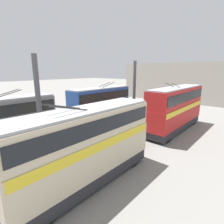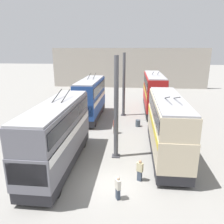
{
  "view_description": "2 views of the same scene",
  "coord_description": "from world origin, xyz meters",
  "px_view_note": "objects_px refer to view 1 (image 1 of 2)",
  "views": [
    {
      "loc": [
        -1.64,
        -12.15,
        7.28
      ],
      "look_at": [
        11.82,
        -0.24,
        2.99
      ],
      "focal_mm": 28.0,
      "sensor_mm": 36.0,
      "label": 1
    },
    {
      "loc": [
        -12.7,
        -1.4,
        8.85
      ],
      "look_at": [
        10.19,
        0.97,
        2.17
      ],
      "focal_mm": 35.0,
      "sensor_mm": 36.0,
      "label": 2
    }
  ],
  "objects_px": {
    "bus_right_far": "(101,104)",
    "person_by_left_row": "(4,188)",
    "oil_drum": "(125,139)",
    "bus_left_far": "(176,106)",
    "bus_left_near": "(86,143)",
    "person_aisle_midway": "(90,135)"
  },
  "relations": [
    {
      "from": "bus_right_far",
      "to": "person_by_left_row",
      "type": "relative_size",
      "value": 5.9
    },
    {
      "from": "oil_drum",
      "to": "person_by_left_row",
      "type": "bearing_deg",
      "value": -179.98
    },
    {
      "from": "person_by_left_row",
      "to": "oil_drum",
      "type": "height_order",
      "value": "person_by_left_row"
    },
    {
      "from": "bus_left_far",
      "to": "oil_drum",
      "type": "distance_m",
      "value": 8.06
    },
    {
      "from": "bus_left_near",
      "to": "person_by_left_row",
      "type": "distance_m",
      "value": 5.18
    },
    {
      "from": "bus_left_far",
      "to": "person_aisle_midway",
      "type": "distance_m",
      "value": 11.09
    },
    {
      "from": "bus_left_near",
      "to": "person_by_left_row",
      "type": "xyz_separation_m",
      "value": [
        -4.18,
        2.28,
        -2.06
      ]
    },
    {
      "from": "bus_right_far",
      "to": "person_aisle_midway",
      "type": "xyz_separation_m",
      "value": [
        -5.2,
        -3.65,
        -1.96
      ]
    },
    {
      "from": "bus_right_far",
      "to": "person_by_left_row",
      "type": "bearing_deg",
      "value": -155.99
    },
    {
      "from": "bus_left_near",
      "to": "oil_drum",
      "type": "height_order",
      "value": "bus_left_near"
    },
    {
      "from": "person_by_left_row",
      "to": "person_aisle_midway",
      "type": "bearing_deg",
      "value": -134.5
    },
    {
      "from": "bus_left_near",
      "to": "oil_drum",
      "type": "xyz_separation_m",
      "value": [
        6.95,
        2.28,
        -2.48
      ]
    },
    {
      "from": "bus_left_near",
      "to": "oil_drum",
      "type": "relative_size",
      "value": 12.8
    },
    {
      "from": "oil_drum",
      "to": "bus_right_far",
      "type": "bearing_deg",
      "value": 66.4
    },
    {
      "from": "person_by_left_row",
      "to": "oil_drum",
      "type": "bearing_deg",
      "value": -150.71
    },
    {
      "from": "person_by_left_row",
      "to": "bus_right_far",
      "type": "bearing_deg",
      "value": -126.72
    },
    {
      "from": "person_aisle_midway",
      "to": "bus_right_far",
      "type": "bearing_deg",
      "value": 147.26
    },
    {
      "from": "bus_left_near",
      "to": "person_aisle_midway",
      "type": "relative_size",
      "value": 5.84
    },
    {
      "from": "bus_left_near",
      "to": "oil_drum",
      "type": "distance_m",
      "value": 7.73
    },
    {
      "from": "person_aisle_midway",
      "to": "person_by_left_row",
      "type": "relative_size",
      "value": 1.12
    },
    {
      "from": "bus_left_far",
      "to": "bus_left_near",
      "type": "bearing_deg",
      "value": -180.0
    },
    {
      "from": "bus_left_near",
      "to": "bus_left_far",
      "type": "relative_size",
      "value": 0.91
    }
  ]
}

